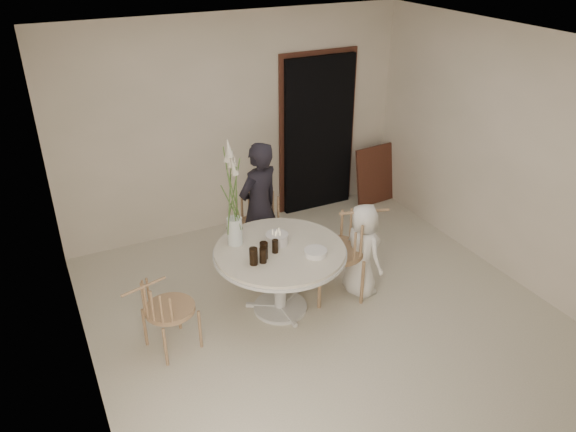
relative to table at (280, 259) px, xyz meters
name	(u,v)px	position (x,y,z in m)	size (l,w,h in m)	color
ground	(321,313)	(0.35, -0.25, -0.62)	(4.50, 4.50, 0.00)	beige
room_shell	(326,168)	(0.35, -0.25, 1.00)	(4.50, 4.50, 4.50)	beige
doorway	(318,135)	(1.50, 1.94, 0.43)	(1.00, 0.10, 2.10)	black
door_trim	(317,130)	(1.50, 1.98, 0.49)	(1.12, 0.03, 2.22)	#5C271F
table	(280,259)	(0.00, 0.00, 0.00)	(1.33, 1.33, 0.73)	silver
picture_frame	(375,175)	(2.30, 1.70, -0.21)	(0.62, 0.04, 0.82)	#5C271F
chair_far	(258,214)	(0.19, 0.98, -0.01)	(0.66, 0.68, 0.94)	tan
chair_right	(350,241)	(0.79, -0.05, 0.03)	(0.68, 0.65, 0.99)	tan
chair_left	(158,306)	(-1.27, -0.10, -0.09)	(0.55, 0.53, 0.81)	tan
girl	(259,208)	(0.15, 0.85, 0.15)	(0.56, 0.37, 1.53)	black
boy	(362,251)	(0.91, -0.11, -0.09)	(0.52, 0.34, 1.06)	white
birthday_cake	(277,239)	(0.02, 0.11, 0.17)	(0.23, 0.23, 0.16)	silver
cola_tumbler_a	(263,255)	(-0.25, -0.15, 0.19)	(0.07, 0.07, 0.15)	black
cola_tumbler_b	(264,250)	(-0.21, -0.09, 0.20)	(0.08, 0.08, 0.17)	black
cola_tumbler_c	(253,256)	(-0.34, -0.14, 0.20)	(0.08, 0.08, 0.17)	black
cola_tumbler_d	(275,246)	(-0.07, -0.04, 0.18)	(0.06, 0.06, 0.14)	black
plate_stack	(316,252)	(0.26, -0.25, 0.14)	(0.22, 0.22, 0.06)	white
flower_vase	(233,202)	(-0.35, 0.29, 0.58)	(0.15, 0.15, 1.12)	white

